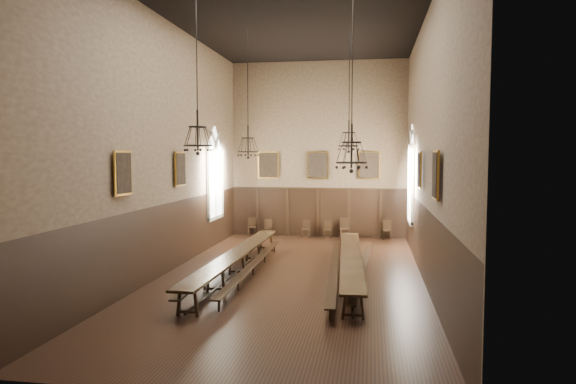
% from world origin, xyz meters
% --- Properties ---
extents(floor, '(9.00, 18.00, 0.02)m').
position_xyz_m(floor, '(0.00, 0.00, -0.01)').
color(floor, black).
rests_on(floor, ground).
extents(ceiling, '(9.00, 18.00, 0.02)m').
position_xyz_m(ceiling, '(0.00, 0.00, 9.01)').
color(ceiling, black).
rests_on(ceiling, ground).
extents(wall_back, '(9.00, 0.02, 9.00)m').
position_xyz_m(wall_back, '(0.00, 9.01, 4.50)').
color(wall_back, '#856E52').
rests_on(wall_back, ground).
extents(wall_front, '(9.00, 0.02, 9.00)m').
position_xyz_m(wall_front, '(0.00, -9.01, 4.50)').
color(wall_front, '#856E52').
rests_on(wall_front, ground).
extents(wall_left, '(0.02, 18.00, 9.00)m').
position_xyz_m(wall_left, '(-4.51, 0.00, 4.50)').
color(wall_left, '#856E52').
rests_on(wall_left, ground).
extents(wall_right, '(0.02, 18.00, 9.00)m').
position_xyz_m(wall_right, '(4.51, 0.00, 4.50)').
color(wall_right, '#856E52').
rests_on(wall_right, ground).
extents(wainscot_panelling, '(9.00, 18.00, 2.50)m').
position_xyz_m(wainscot_panelling, '(0.00, 0.00, 1.25)').
color(wainscot_panelling, black).
rests_on(wainscot_panelling, floor).
extents(table_left, '(0.91, 10.47, 0.82)m').
position_xyz_m(table_left, '(-1.91, -0.10, 0.41)').
color(table_left, black).
rests_on(table_left, floor).
extents(table_right, '(1.23, 10.12, 0.79)m').
position_xyz_m(table_right, '(2.05, 0.17, 0.39)').
color(table_right, black).
rests_on(table_right, floor).
extents(bench_left_outer, '(0.72, 10.35, 0.47)m').
position_xyz_m(bench_left_outer, '(-2.51, 0.21, 0.30)').
color(bench_left_outer, black).
rests_on(bench_left_outer, floor).
extents(bench_left_inner, '(0.38, 9.27, 0.42)m').
position_xyz_m(bench_left_inner, '(-1.36, 0.02, 0.27)').
color(bench_left_inner, black).
rests_on(bench_left_inner, floor).
extents(bench_right_inner, '(0.75, 9.59, 0.43)m').
position_xyz_m(bench_right_inner, '(1.51, -0.18, 0.27)').
color(bench_right_inner, black).
rests_on(bench_right_inner, floor).
extents(bench_right_outer, '(0.68, 9.11, 0.41)m').
position_xyz_m(bench_right_outer, '(2.45, 0.07, 0.26)').
color(bench_right_outer, black).
rests_on(bench_right_outer, floor).
extents(chair_0, '(0.48, 0.48, 0.94)m').
position_xyz_m(chair_0, '(-3.44, 8.60, 0.28)').
color(chair_0, black).
rests_on(chair_0, floor).
extents(chair_1, '(0.47, 0.47, 0.90)m').
position_xyz_m(chair_1, '(-2.53, 8.49, 0.27)').
color(chair_1, black).
rests_on(chair_1, floor).
extents(chair_3, '(0.42, 0.42, 0.88)m').
position_xyz_m(chair_3, '(-0.58, 8.49, 0.26)').
color(chair_3, black).
rests_on(chair_3, floor).
extents(chair_4, '(0.41, 0.41, 0.87)m').
position_xyz_m(chair_4, '(0.54, 8.50, 0.26)').
color(chair_4, black).
rests_on(chair_4, floor).
extents(chair_5, '(0.50, 0.50, 1.01)m').
position_xyz_m(chair_5, '(1.42, 8.50, 0.31)').
color(chair_5, black).
rests_on(chair_5, floor).
extents(chair_7, '(0.43, 0.43, 0.96)m').
position_xyz_m(chair_7, '(3.52, 8.48, 0.29)').
color(chair_7, black).
rests_on(chair_7, floor).
extents(chandelier_back_left, '(0.82, 0.82, 4.80)m').
position_xyz_m(chandelier_back_left, '(-2.01, 2.02, 4.67)').
color(chandelier_back_left, black).
rests_on(chandelier_back_left, ceiling).
extents(chandelier_back_right, '(0.80, 0.80, 4.58)m').
position_xyz_m(chandelier_back_right, '(1.84, 2.64, 4.89)').
color(chandelier_back_right, black).
rests_on(chandelier_back_right, ceiling).
extents(chandelier_front_left, '(0.85, 0.85, 4.65)m').
position_xyz_m(chandelier_front_left, '(-2.35, -2.82, 4.81)').
color(chandelier_front_left, black).
rests_on(chandelier_front_left, ceiling).
extents(chandelier_front_right, '(0.90, 0.90, 5.16)m').
position_xyz_m(chandelier_front_right, '(2.14, -2.51, 4.33)').
color(chandelier_front_right, black).
rests_on(chandelier_front_right, ceiling).
extents(portrait_back_0, '(1.10, 0.12, 1.40)m').
position_xyz_m(portrait_back_0, '(-2.60, 8.88, 3.70)').
color(portrait_back_0, '#AD7C29').
rests_on(portrait_back_0, wall_back).
extents(portrait_back_1, '(1.10, 0.12, 1.40)m').
position_xyz_m(portrait_back_1, '(0.00, 8.88, 3.70)').
color(portrait_back_1, '#AD7C29').
rests_on(portrait_back_1, wall_back).
extents(portrait_back_2, '(1.10, 0.12, 1.40)m').
position_xyz_m(portrait_back_2, '(2.60, 8.88, 3.70)').
color(portrait_back_2, '#AD7C29').
rests_on(portrait_back_2, wall_back).
extents(portrait_left_0, '(0.12, 1.00, 1.30)m').
position_xyz_m(portrait_left_0, '(-4.38, 1.00, 3.70)').
color(portrait_left_0, '#AD7C29').
rests_on(portrait_left_0, wall_left).
extents(portrait_left_1, '(0.12, 1.00, 1.30)m').
position_xyz_m(portrait_left_1, '(-4.38, -3.50, 3.70)').
color(portrait_left_1, '#AD7C29').
rests_on(portrait_left_1, wall_left).
extents(portrait_right_0, '(0.12, 1.00, 1.30)m').
position_xyz_m(portrait_right_0, '(4.38, 1.00, 3.70)').
color(portrait_right_0, '#AD7C29').
rests_on(portrait_right_0, wall_right).
extents(portrait_right_1, '(0.12, 1.00, 1.30)m').
position_xyz_m(portrait_right_1, '(4.38, -3.50, 3.70)').
color(portrait_right_1, '#AD7C29').
rests_on(portrait_right_1, wall_right).
extents(window_right, '(0.20, 2.20, 4.60)m').
position_xyz_m(window_right, '(4.43, 5.50, 3.40)').
color(window_right, white).
rests_on(window_right, wall_right).
extents(window_left, '(0.20, 2.20, 4.60)m').
position_xyz_m(window_left, '(-4.43, 5.50, 3.40)').
color(window_left, white).
rests_on(window_left, wall_left).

